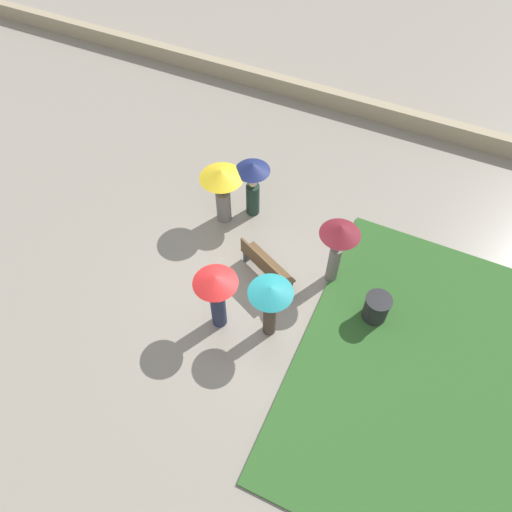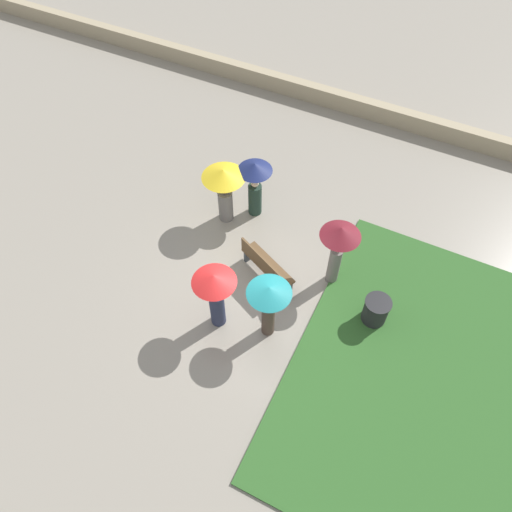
% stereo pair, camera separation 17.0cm
% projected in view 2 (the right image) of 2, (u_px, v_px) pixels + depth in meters
% --- Properties ---
extents(ground_plane, '(90.00, 90.00, 0.00)m').
position_uv_depth(ground_plane, '(250.00, 303.00, 12.16)').
color(ground_plane, gray).
extents(parapet_wall, '(45.00, 0.35, 0.58)m').
position_uv_depth(parapet_wall, '(362.00, 107.00, 16.28)').
color(parapet_wall, tan).
rests_on(parapet_wall, ground_plane).
extents(park_bench, '(1.62, 1.05, 0.90)m').
position_uv_depth(park_bench, '(266.00, 266.00, 12.25)').
color(park_bench, brown).
rests_on(park_bench, ground_plane).
extents(trash_bin, '(0.62, 0.62, 0.78)m').
position_uv_depth(trash_bin, '(376.00, 311.00, 11.57)').
color(trash_bin, '#232326').
rests_on(trash_bin, ground_plane).
extents(crowd_person_teal, '(0.98, 0.98, 1.84)m').
position_uv_depth(crowd_person_teal, '(269.00, 300.00, 10.64)').
color(crowd_person_teal, '#47382D').
rests_on(crowd_person_teal, ground_plane).
extents(crowd_person_yellow, '(1.14, 1.14, 1.79)m').
position_uv_depth(crowd_person_yellow, '(224.00, 185.00, 12.79)').
color(crowd_person_yellow, slate).
rests_on(crowd_person_yellow, ground_plane).
extents(crowd_person_navy, '(0.91, 0.91, 1.79)m').
position_uv_depth(crowd_person_navy, '(255.00, 181.00, 12.98)').
color(crowd_person_navy, '#1E3328').
rests_on(crowd_person_navy, ground_plane).
extents(crowd_person_maroon, '(0.95, 0.95, 2.01)m').
position_uv_depth(crowd_person_maroon, '(339.00, 243.00, 11.39)').
color(crowd_person_maroon, slate).
rests_on(crowd_person_maroon, ground_plane).
extents(crowd_person_red, '(0.98, 0.98, 1.88)m').
position_uv_depth(crowd_person_red, '(215.00, 291.00, 10.82)').
color(crowd_person_red, '#282D47').
rests_on(crowd_person_red, ground_plane).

